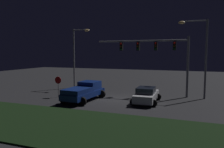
{
  "coord_description": "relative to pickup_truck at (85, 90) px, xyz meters",
  "views": [
    {
      "loc": [
        7.34,
        -21.13,
        4.74
      ],
      "look_at": [
        -0.72,
        0.55,
        2.52
      ],
      "focal_mm": 35.16,
      "sensor_mm": 36.0,
      "label": 1
    }
  ],
  "objects": [
    {
      "name": "ground_plane",
      "position": [
        2.82,
        1.7,
        -1.0
      ],
      "size": [
        80.0,
        80.0,
        0.0
      ],
      "primitive_type": "plane",
      "color": "black"
    },
    {
      "name": "street_lamp_right",
      "position": [
        10.75,
        4.95,
        4.17
      ],
      "size": [
        2.91,
        0.44,
        8.17
      ],
      "color": "slate",
      "rests_on": "ground_plane"
    },
    {
      "name": "grass_median",
      "position": [
        2.82,
        -7.4,
        -0.95
      ],
      "size": [
        24.21,
        7.2,
        0.1
      ],
      "primitive_type": "cube",
      "color": "black",
      "rests_on": "ground_plane"
    },
    {
      "name": "traffic_signal_gantry",
      "position": [
        6.24,
        5.1,
        4.03
      ],
      "size": [
        10.32,
        0.56,
        6.5
      ],
      "color": "slate",
      "rests_on": "ground_plane"
    },
    {
      "name": "stop_sign",
      "position": [
        -3.35,
        0.35,
        0.56
      ],
      "size": [
        0.76,
        0.08,
        2.23
      ],
      "color": "slate",
      "rests_on": "ground_plane"
    },
    {
      "name": "car_sedan",
      "position": [
        6.03,
        1.09,
        -0.26
      ],
      "size": [
        2.55,
        4.44,
        1.51
      ],
      "rotation": [
        0.0,
        0.0,
        1.59
      ],
      "color": "#B7B7BC",
      "rests_on": "ground_plane"
    },
    {
      "name": "pickup_truck",
      "position": [
        0.0,
        0.0,
        0.0
      ],
      "size": [
        3.11,
        5.52,
        1.8
      ],
      "rotation": [
        0.0,
        0.0,
        1.51
      ],
      "color": "navy",
      "rests_on": "ground_plane"
    },
    {
      "name": "street_lamp_left",
      "position": [
        -4.52,
        6.59,
        4.0
      ],
      "size": [
        2.44,
        0.44,
        7.94
      ],
      "color": "slate",
      "rests_on": "ground_plane"
    }
  ]
}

